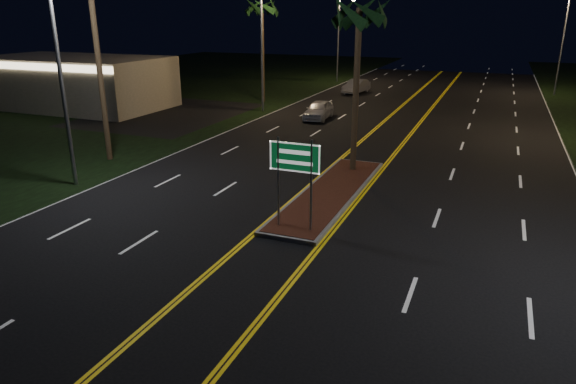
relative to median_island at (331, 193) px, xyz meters
The scene contains 13 objects.
ground 7.00m from the median_island, 90.00° to the right, with size 120.00×120.00×0.00m, color black.
grass_left 34.99m from the median_island, 149.04° to the left, with size 40.00×110.00×0.01m, color black.
median_island is the anchor object (origin of this frame).
highway_sign 4.80m from the median_island, 90.00° to the right, with size 1.80×0.08×3.20m.
commercial_building 29.13m from the median_island, 153.45° to the left, with size 15.00×8.12×4.00m.
streetlight_left_near 12.36m from the median_island, 164.22° to the right, with size 1.91×0.44×9.00m.
streetlight_left_mid 20.80m from the median_island, 121.98° to the left, with size 1.91×0.44×9.00m.
streetlight_left_far 38.89m from the median_island, 106.00° to the left, with size 1.91×0.44×9.00m.
streetlight_right_far 37.00m from the median_island, 73.13° to the left, with size 1.91×0.44×9.00m.
palm_median 8.00m from the median_island, 90.00° to the left, with size 2.40×2.40×8.30m.
palm_left_far 25.76m from the median_island, 121.36° to the left, with size 2.40×2.40×8.80m.
car_near 16.58m from the median_island, 110.68° to the left, with size 1.99×4.64×1.55m, color silver.
car_far 29.96m from the median_island, 102.90° to the left, with size 1.95×4.55×1.52m, color #A6A6B0.
Camera 1 is at (6.03, -12.66, 7.23)m, focal length 32.00 mm.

